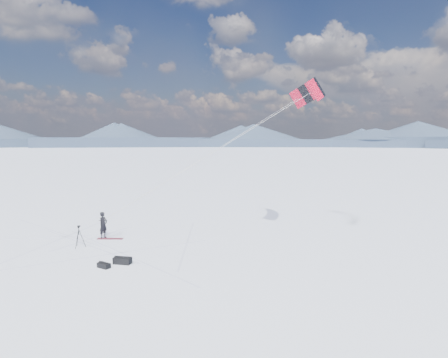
% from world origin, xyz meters
% --- Properties ---
extents(ground, '(1800.00, 1800.00, 0.00)m').
position_xyz_m(ground, '(0.00, 0.00, 0.00)').
color(ground, white).
extents(horizon_hills, '(704.00, 705.94, 9.57)m').
position_xyz_m(horizon_hills, '(-0.00, 0.00, 4.08)').
color(horizon_hills, '#1C2939').
rests_on(horizon_hills, ground).
extents(snow_tracks, '(17.62, 14.39, 0.01)m').
position_xyz_m(snow_tracks, '(-0.41, -0.64, 0.00)').
color(snow_tracks, silver).
rests_on(snow_tracks, ground).
extents(snowkiter, '(0.53, 0.70, 1.71)m').
position_xyz_m(snowkiter, '(-0.55, 2.00, 0.00)').
color(snowkiter, black).
rests_on(snowkiter, ground).
extents(snowboard, '(1.67, 0.59, 0.04)m').
position_xyz_m(snowboard, '(-0.02, 1.88, 0.02)').
color(snowboard, maroon).
rests_on(snowboard, ground).
extents(tripod, '(0.67, 0.59, 1.31)m').
position_xyz_m(tripod, '(-0.84, -0.19, 0.85)').
color(tripod, black).
rests_on(tripod, ground).
extents(gear_bag_a, '(0.90, 0.43, 0.40)m').
position_xyz_m(gear_bag_a, '(3.04, -2.34, 0.18)').
color(gear_bag_a, black).
rests_on(gear_bag_a, ground).
extents(gear_bag_b, '(0.74, 0.53, 0.31)m').
position_xyz_m(gear_bag_b, '(2.43, -3.10, 0.13)').
color(gear_bag_b, black).
rests_on(gear_bag_b, ground).
extents(power_kite, '(13.97, 5.67, 8.97)m').
position_xyz_m(power_kite, '(12.24, 5.07, 9.29)').
color(power_kite, red).
rests_on(power_kite, ground).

